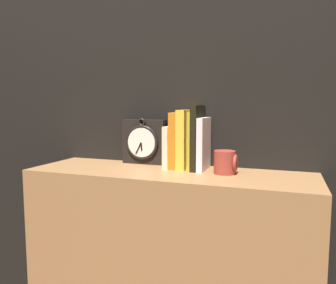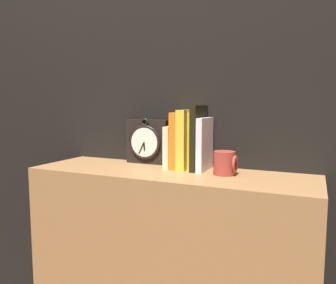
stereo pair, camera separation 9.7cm
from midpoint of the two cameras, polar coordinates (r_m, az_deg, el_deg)
wall_back at (r=1.43m, az=5.24°, el=11.18°), size 6.00×0.05×2.60m
bookshelf at (r=1.44m, az=2.12°, el=-23.57°), size 1.11×0.34×0.93m
clock at (r=1.44m, az=-1.66°, el=0.07°), size 0.19×0.07×0.20m
book_slot0_cream at (r=1.35m, az=2.82°, el=-0.83°), size 0.02×0.14×0.17m
book_slot1_orange at (r=1.34m, az=3.95°, el=0.31°), size 0.03×0.13×0.23m
book_slot2_yellow at (r=1.32m, az=5.31°, el=0.45°), size 0.04×0.14×0.24m
book_slot3_yellow at (r=1.32m, az=6.74°, el=0.26°), size 0.02×0.11×0.23m
book_slot4_black at (r=1.30m, az=7.50°, el=0.73°), size 0.02×0.15×0.25m
book_slot5_white at (r=1.29m, az=8.58°, el=-0.38°), size 0.02×0.15×0.21m
mug at (r=1.23m, az=12.16°, el=-3.63°), size 0.09×0.08×0.09m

